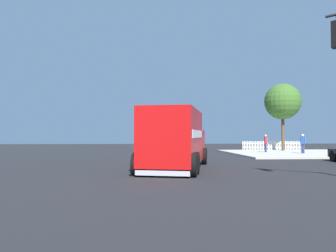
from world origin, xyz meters
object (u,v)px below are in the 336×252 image
Objects in this scene: delivery_truck at (176,139)px; pedestrian_near_corner at (266,142)px; shade_tree_near at (283,102)px; pedestrian_crossing at (303,142)px.

delivery_truck reaches higher than pedestrian_near_corner.
pedestrian_near_corner is at bearing -125.99° from delivery_truck.
shade_tree_near is at bearing -134.79° from pedestrian_near_corner.
shade_tree_near is (-3.05, -3.07, 4.22)m from pedestrian_near_corner.
delivery_truck is 4.79× the size of pedestrian_near_corner.
delivery_truck is 4.67× the size of pedestrian_crossing.
pedestrian_crossing is (-12.50, -11.41, -0.43)m from delivery_truck.
shade_tree_near is (-13.09, -16.89, 3.76)m from delivery_truck.
delivery_truck is 21.70m from shade_tree_near.
pedestrian_near_corner is at bearing 45.21° from shade_tree_near.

